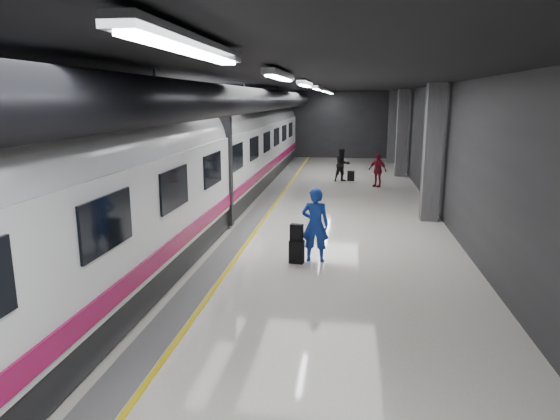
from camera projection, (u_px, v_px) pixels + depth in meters
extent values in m
plane|color=silver|center=(287.00, 230.00, 15.53)|extent=(40.00, 40.00, 0.00)
cube|color=black|center=(288.00, 81.00, 14.55)|extent=(10.00, 40.00, 0.02)
cube|color=#28282B|center=(323.00, 125.00, 34.38)|extent=(10.00, 0.02, 4.50)
cube|color=#28282B|center=(130.00, 156.00, 15.71)|extent=(0.02, 40.00, 4.50)
cube|color=#28282B|center=(459.00, 161.00, 14.38)|extent=(0.02, 40.00, 4.50)
cube|color=slate|center=(245.00, 228.00, 15.71)|extent=(0.65, 39.80, 0.01)
cube|color=yellow|center=(257.00, 229.00, 15.66)|extent=(0.10, 39.80, 0.01)
cylinder|color=black|center=(244.00, 100.00, 14.85)|extent=(0.80, 38.00, 0.80)
cube|color=silver|center=(192.00, 45.00, 3.86)|extent=(0.22, 2.60, 0.10)
cube|color=silver|center=(280.00, 75.00, 8.69)|extent=(0.22, 2.60, 0.10)
cube|color=silver|center=(305.00, 84.00, 13.53)|extent=(0.22, 2.60, 0.10)
cube|color=silver|center=(317.00, 88.00, 18.36)|extent=(0.22, 2.60, 0.10)
cube|color=silver|center=(324.00, 90.00, 23.20)|extent=(0.22, 2.60, 0.10)
cube|color=silver|center=(329.00, 92.00, 28.03)|extent=(0.22, 2.60, 0.10)
cube|color=silver|center=(331.00, 93.00, 31.90)|extent=(0.22, 2.60, 0.10)
cube|color=#515154|center=(432.00, 153.00, 16.37)|extent=(0.55, 0.55, 4.50)
cube|color=#515154|center=(402.00, 133.00, 26.04)|extent=(0.55, 0.55, 4.50)
cube|color=#515154|center=(392.00, 127.00, 31.84)|extent=(0.55, 0.55, 4.50)
cube|color=black|center=(186.00, 216.00, 15.89)|extent=(2.80, 38.00, 0.60)
cube|color=white|center=(184.00, 172.00, 15.59)|extent=(2.90, 38.00, 2.20)
cylinder|color=white|center=(183.00, 142.00, 15.38)|extent=(2.80, 38.00, 2.80)
cube|color=#980D47|center=(231.00, 199.00, 15.56)|extent=(0.04, 38.00, 0.35)
cube|color=black|center=(184.00, 164.00, 15.53)|extent=(3.05, 0.25, 3.80)
cube|color=black|center=(107.00, 223.00, 7.57)|extent=(0.05, 1.60, 0.85)
cube|color=black|center=(174.00, 189.00, 10.47)|extent=(0.05, 1.60, 0.85)
cube|color=black|center=(213.00, 169.00, 13.37)|extent=(0.05, 1.60, 0.85)
cube|color=black|center=(237.00, 157.00, 16.27)|extent=(0.05, 1.60, 0.85)
cube|color=black|center=(254.00, 148.00, 19.17)|extent=(0.05, 1.60, 0.85)
cube|color=black|center=(267.00, 142.00, 22.07)|extent=(0.05, 1.60, 0.85)
cube|color=black|center=(277.00, 137.00, 24.97)|extent=(0.05, 1.60, 0.85)
cube|color=black|center=(284.00, 133.00, 27.87)|extent=(0.05, 1.60, 0.85)
cube|color=black|center=(291.00, 130.00, 30.77)|extent=(0.05, 1.60, 0.85)
imported|color=#1733B2|center=(315.00, 225.00, 12.38)|extent=(0.71, 0.49, 1.88)
cube|color=black|center=(297.00, 252.00, 12.36)|extent=(0.39, 0.28, 0.58)
cube|color=black|center=(297.00, 232.00, 12.26)|extent=(0.34, 0.23, 0.41)
imported|color=black|center=(342.00, 165.00, 24.59)|extent=(1.00, 0.93, 1.66)
imported|color=maroon|center=(377.00, 170.00, 23.08)|extent=(0.97, 0.82, 1.56)
cube|color=black|center=(351.00, 176.00, 24.88)|extent=(0.36, 0.26, 0.49)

